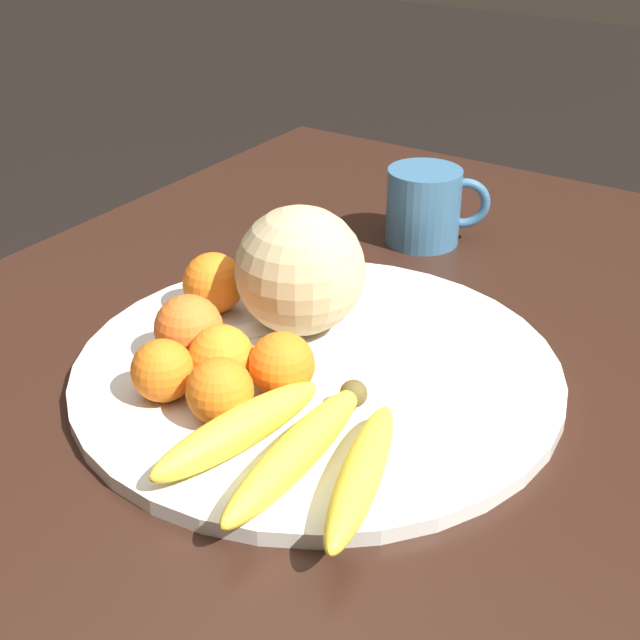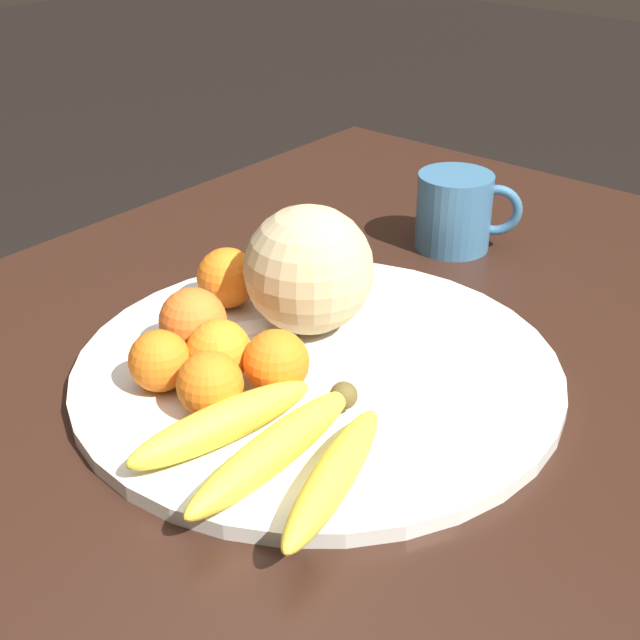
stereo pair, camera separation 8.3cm
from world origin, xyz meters
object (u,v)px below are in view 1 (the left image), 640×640
Objects in this scene: orange_back_left at (213,283)px; orange_top_small at (283,365)px; orange_front_left at (189,329)px; orange_mid_center at (220,391)px; fruit_bowl at (320,371)px; ceramic_mug at (426,206)px; banana_bunch at (295,449)px; kitchen_table at (313,469)px; melon at (300,270)px; orange_back_right at (221,357)px; orange_front_right at (163,371)px; produce_tag at (251,331)px.

orange_top_small is at bearing 59.69° from orange_back_left.
orange_front_left reaches higher than orange_mid_center.
orange_front_left reaches higher than fruit_bowl.
ceramic_mug is at bearing -174.80° from orange_mid_center.
ceramic_mug reaches higher than fruit_bowl.
banana_bunch is 3.57× the size of orange_mid_center.
orange_back_left reaches higher than banana_bunch.
orange_top_small is at bearing -2.20° from fruit_bowl.
orange_back_left is at bearing -104.87° from kitchen_table.
orange_mid_center is (0.17, 0.03, -0.04)m from melon.
ceramic_mug is at bearing -178.74° from orange_back_right.
orange_back_right is at bearing 144.98° from orange_front_right.
orange_top_small is at bearing 26.81° from melon.
orange_back_left is 1.08× the size of orange_back_right.
produce_tag is (-0.02, -0.09, 0.12)m from kitchen_table.
orange_top_small reaches higher than orange_front_right.
fruit_bowl is 0.13m from orange_mid_center.
fruit_bowl reaches higher than kitchen_table.
banana_bunch is at bearing 78.68° from orange_mid_center.
orange_front_right reaches higher than kitchen_table.
fruit_bowl is 0.16m from orange_back_left.
banana_bunch is 3.18× the size of orange_front_left.
fruit_bowl is 7.23× the size of orange_back_left.
orange_back_right is at bearing -37.78° from kitchen_table.
orange_top_small is at bearing 1.19° from kitchen_table.
melon reaches higher than orange_top_small.
orange_back_left is 1.08× the size of orange_top_small.
produce_tag is at bearing -158.10° from orange_back_right.
banana_bunch is at bearing 80.32° from produce_tag.
orange_front_left is at bearing -26.95° from melon.
ceramic_mug reaches higher than banana_bunch.
produce_tag is at bearing -99.35° from fruit_bowl.
melon is 1.08× the size of ceramic_mug.
kitchen_table is 23.62× the size of orange_front_right.
produce_tag is (-0.14, -0.01, -0.03)m from orange_front_right.
orange_front_right is at bearing -36.72° from kitchen_table.
banana_bunch is 3.50× the size of orange_back_right.
orange_back_right is 0.42m from ceramic_mug.
kitchen_table is 10.31× the size of melon.
orange_back_right is at bearing 42.00° from orange_back_left.
orange_mid_center is at bearing 91.03° from orange_front_right.
melon is 2.29× the size of orange_front_right.
fruit_bowl is 3.58× the size of melon.
produce_tag reaches higher than kitchen_table.
orange_front_left is 1.10× the size of orange_back_right.
produce_tag is (-0.07, -0.09, -0.03)m from orange_top_small.
ceramic_mug is (-0.40, -0.06, 0.00)m from orange_top_small.
banana_bunch is at bearing 83.75° from orange_front_right.
melon is (-0.06, -0.05, 0.19)m from kitchen_table.
banana_bunch is 0.22m from produce_tag.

